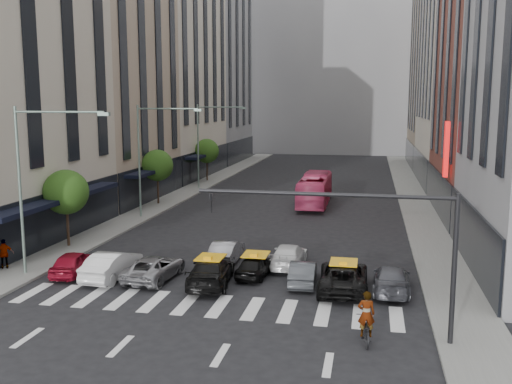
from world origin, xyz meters
The scene contains 32 objects.
ground centered at (0.00, 0.00, 0.00)m, with size 160.00×160.00×0.00m, color black.
sidewalk_left centered at (-11.50, 30.00, 0.07)m, with size 3.00×96.00×0.15m, color slate.
sidewalk_right centered at (11.50, 30.00, 0.07)m, with size 3.00×96.00×0.15m, color slate.
building_left_b centered at (-17.00, 28.00, 12.00)m, with size 8.00×16.00×24.00m, color tan.
building_left_c centered at (-17.00, 46.00, 18.00)m, with size 8.00×20.00×36.00m, color beige.
building_left_d centered at (-17.00, 65.00, 15.00)m, with size 8.00×18.00×30.00m, color gray.
building_right_b centered at (17.00, 27.00, 13.00)m, with size 8.00×18.00×26.00m, color brown.
building_right_c centered at (17.00, 46.00, 20.00)m, with size 8.00×20.00×40.00m, color beige.
building_right_d centered at (17.00, 65.00, 14.00)m, with size 8.00×18.00×28.00m, color tan.
building_far centered at (0.00, 85.00, 18.00)m, with size 30.00×10.00×36.00m, color gray.
tree_near centered at (-11.80, 10.00, 3.65)m, with size 2.88×2.88×4.95m.
tree_mid centered at (-11.80, 26.00, 3.65)m, with size 2.88×2.88×4.95m.
tree_far centered at (-11.80, 42.00, 3.65)m, with size 2.88×2.88×4.95m.
streetlamp_near centered at (-10.04, 4.00, 5.90)m, with size 5.38×0.25×9.00m.
streetlamp_mid centered at (-10.04, 20.00, 5.90)m, with size 5.38×0.25×9.00m.
streetlamp_far centered at (-10.04, 36.00, 5.90)m, with size 5.38×0.25×9.00m.
traffic_signal centered at (7.69, -1.00, 4.47)m, with size 10.10×0.20×6.00m.
liberty_sign centered at (12.60, 20.00, 6.00)m, with size 0.30×0.70×4.00m.
car_red centered at (-8.50, 4.69, 0.66)m, with size 1.55×3.85×1.31m, color maroon.
car_white_front centered at (-6.11, 4.47, 0.74)m, with size 1.56×4.48×1.48m, color silver.
car_silver centered at (-3.83, 4.77, 0.63)m, with size 2.11×4.57×1.27m, color gray.
taxi_left centered at (-0.62, 4.42, 0.72)m, with size 2.03×5.00×1.45m, color black.
taxi_center centered at (1.36, 6.29, 0.61)m, with size 1.44×3.57×1.22m, color black.
car_grey_mid centered at (4.02, 5.53, 0.62)m, with size 1.31×3.75×1.24m, color #3C4044.
taxi_right centered at (6.11, 4.93, 0.72)m, with size 2.38×5.15×1.43m, color black.
car_grey_curb centered at (8.48, 5.18, 0.64)m, with size 1.81×4.44×1.29m, color #484951.
car_row2_left centered at (-0.88, 8.70, 0.67)m, with size 1.41×4.04×1.33m, color gray.
car_row2_right centered at (2.82, 8.58, 0.64)m, with size 1.80×4.43×1.29m, color silver.
bus centered at (2.35, 28.76, 1.43)m, with size 2.41×10.29×2.87m, color #D03D6B.
motorcycle centered at (7.29, -1.25, 0.49)m, with size 0.65×1.87×0.98m, color black.
rider centered at (7.29, -1.25, 1.91)m, with size 0.67×0.44×1.85m, color gray.
pedestrian_far centered at (-12.60, 4.54, 0.99)m, with size 0.98×0.41×1.67m, color gray.
Camera 1 is at (7.27, -22.90, 9.32)m, focal length 40.00 mm.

